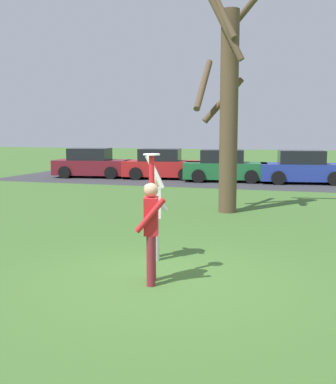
{
  "coord_description": "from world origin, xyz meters",
  "views": [
    {
      "loc": [
        2.26,
        -7.18,
        2.45
      ],
      "look_at": [
        -0.34,
        1.35,
        1.3
      ],
      "focal_mm": 43.46,
      "sensor_mm": 36.0,
      "label": 1
    }
  ],
  "objects": [
    {
      "name": "bare_tree_tall",
      "position": [
        -0.16,
        6.91,
        3.33
      ],
      "size": [
        1.78,
        1.77,
        6.84
      ],
      "color": "brown",
      "rests_on": "ground_plane"
    },
    {
      "name": "parking_strip",
      "position": [
        -1.63,
        15.95,
        0.0
      ],
      "size": [
        24.05,
        6.4,
        0.01
      ],
      "primitive_type": "cube",
      "color": "#38383D",
      "rests_on": "ground_plane"
    },
    {
      "name": "frisbee_disc",
      "position": [
        -0.2,
        -0.03,
        2.09
      ],
      "size": [
        0.27,
        0.27,
        0.02
      ],
      "primitive_type": "cylinder",
      "color": "white",
      "rests_on": "person_catcher"
    },
    {
      "name": "parked_car_maroon",
      "position": [
        -9.15,
        15.93,
        0.73
      ],
      "size": [
        4.32,
        2.49,
        1.59
      ],
      "rotation": [
        0.0,
        0.0,
        0.15
      ],
      "color": "maroon",
      "rests_on": "ground_plane"
    },
    {
      "name": "parked_car_blue",
      "position": [
        1.98,
        16.1,
        0.73
      ],
      "size": [
        4.32,
        2.49,
        1.59
      ],
      "rotation": [
        0.0,
        0.0,
        0.15
      ],
      "color": "#233893",
      "rests_on": "ground_plane"
    },
    {
      "name": "parked_car_green",
      "position": [
        -1.81,
        15.88,
        0.73
      ],
      "size": [
        4.32,
        2.49,
        1.59
      ],
      "rotation": [
        0.0,
        0.0,
        0.15
      ],
      "color": "#1E6633",
      "rests_on": "ground_plane"
    },
    {
      "name": "person_catcher",
      "position": [
        -0.14,
        -0.25,
        0.98
      ],
      "size": [
        0.48,
        0.58,
        2.08
      ],
      "rotation": [
        0.0,
        0.0,
        1.85
      ],
      "color": "maroon",
      "rests_on": "ground_plane"
    },
    {
      "name": "person_defender",
      "position": [
        -0.54,
        1.19,
        0.98
      ],
      "size": [
        0.54,
        0.62,
        2.04
      ],
      "rotation": [
        0.0,
        0.0,
        4.99
      ],
      "color": "silver",
      "rests_on": "ground_plane"
    },
    {
      "name": "ground_plane",
      "position": [
        0.0,
        0.0,
        0.0
      ],
      "size": [
        120.0,
        120.0,
        0.0
      ],
      "primitive_type": "plane",
      "color": "#426B2D"
    },
    {
      "name": "parked_car_red",
      "position": [
        -5.22,
        16.26,
        0.73
      ],
      "size": [
        4.32,
        2.49,
        1.59
      ],
      "rotation": [
        0.0,
        0.0,
        0.15
      ],
      "color": "red",
      "rests_on": "ground_plane"
    }
  ]
}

